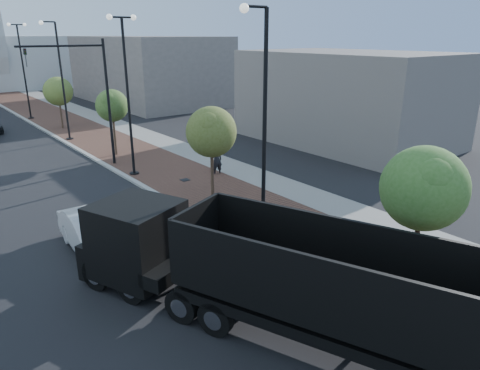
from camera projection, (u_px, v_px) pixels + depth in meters
sidewalk at (80, 124)px, 42.03m from camera, size 7.00×140.00×0.12m
concrete_strip at (107, 121)px, 43.61m from camera, size 2.40×140.00×0.13m
curb at (42, 129)px, 39.98m from camera, size 0.30×140.00×0.14m
dump_truck at (220, 271)px, 13.32m from camera, size 7.21×13.29×3.40m
white_sedan at (95, 233)px, 17.26m from camera, size 1.97×4.98×1.61m
pedestrian at (217, 160)px, 26.75m from camera, size 0.79×0.60×1.96m
streetlight_1 at (262, 143)px, 16.59m from camera, size 1.44×0.56×9.21m
streetlight_2 at (128, 96)px, 25.42m from camera, size 1.72×0.56×9.28m
streetlight_3 at (62, 87)px, 34.42m from camera, size 1.44×0.56×9.21m
streetlight_4 at (24, 71)px, 43.24m from camera, size 1.72×0.56×9.28m
traffic_mast at (93, 90)px, 27.06m from camera, size 5.09×0.20×8.00m
tree_0 at (424, 188)px, 12.97m from camera, size 2.56×2.54×5.20m
tree_1 at (212, 132)px, 21.19m from camera, size 2.50×2.47×5.01m
tree_2 at (112, 106)px, 30.16m from camera, size 2.28×2.22×4.71m
tree_3 at (59, 91)px, 39.13m from camera, size 2.57×2.55×4.70m
commercial_block_ne at (147, 70)px, 55.49m from camera, size 12.00×22.00×8.00m
commercial_block_e at (346, 98)px, 34.54m from camera, size 10.00×16.00×7.00m
utility_cover_1 at (329, 247)px, 17.60m from camera, size 0.50×0.50×0.02m
utility_cover_2 at (185, 180)px, 25.77m from camera, size 0.50×0.50×0.02m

